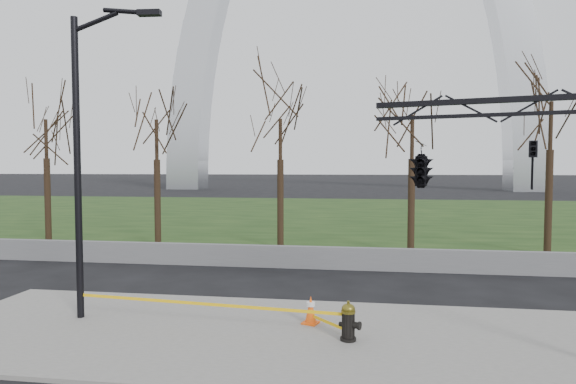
# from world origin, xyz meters

# --- Properties ---
(ground) EXTENTS (500.00, 500.00, 0.00)m
(ground) POSITION_xyz_m (0.00, 0.00, 0.00)
(ground) COLOR black
(ground) RESTS_ON ground
(sidewalk) EXTENTS (18.00, 6.00, 0.10)m
(sidewalk) POSITION_xyz_m (0.00, 0.00, 0.05)
(sidewalk) COLOR slate
(sidewalk) RESTS_ON ground
(grass_strip) EXTENTS (120.00, 40.00, 0.06)m
(grass_strip) POSITION_xyz_m (0.00, 30.00, 0.03)
(grass_strip) COLOR black
(grass_strip) RESTS_ON ground
(guardrail) EXTENTS (60.00, 0.30, 0.90)m
(guardrail) POSITION_xyz_m (0.00, 8.00, 0.45)
(guardrail) COLOR #59595B
(guardrail) RESTS_ON ground
(gateway_arch) EXTENTS (66.00, 6.00, 65.00)m
(gateway_arch) POSITION_xyz_m (0.00, 75.00, 32.50)
(gateway_arch) COLOR silver
(gateway_arch) RESTS_ON ground
(tree_row) EXTENTS (47.92, 4.00, 7.62)m
(tree_row) POSITION_xyz_m (0.96, 12.00, 3.81)
(tree_row) COLOR black
(tree_row) RESTS_ON ground
(fire_hydrant) EXTENTS (0.57, 0.39, 0.92)m
(fire_hydrant) POSITION_xyz_m (1.44, -0.18, 0.52)
(fire_hydrant) COLOR black
(fire_hydrant) RESTS_ON sidewalk
(traffic_cone) EXTENTS (0.48, 0.48, 0.72)m
(traffic_cone) POSITION_xyz_m (0.45, 0.88, 0.46)
(traffic_cone) COLOR #FF570D
(traffic_cone) RESTS_ON sidewalk
(street_light) EXTENTS (2.39, 0.36, 8.21)m
(street_light) POSITION_xyz_m (-5.46, 0.55, 4.69)
(street_light) COLOR black
(street_light) RESTS_ON ground
(traffic_signal_mast) EXTENTS (4.99, 2.54, 6.00)m
(traffic_signal_mast) POSITION_xyz_m (3.75, -0.43, 4.15)
(traffic_signal_mast) COLOR black
(traffic_signal_mast) RESTS_ON ground
(caution_tape) EXTENTS (7.12, 1.06, 0.46)m
(caution_tape) POSITION_xyz_m (-1.62, 0.21, 0.64)
(caution_tape) COLOR yellow
(caution_tape) RESTS_ON ground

